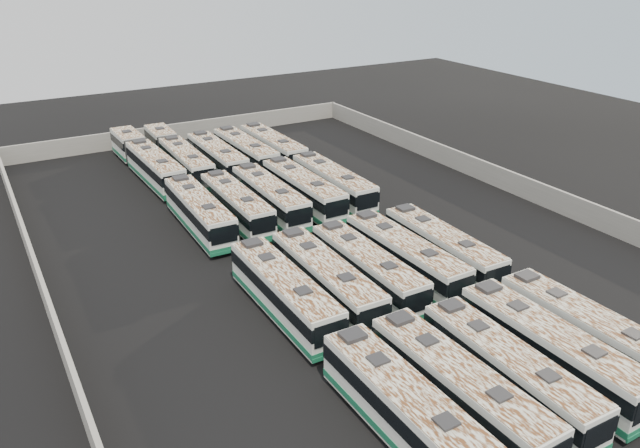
{
  "coord_description": "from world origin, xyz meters",
  "views": [
    {
      "loc": [
        -24.5,
        -40.84,
        23.18
      ],
      "look_at": [
        -0.38,
        0.81,
        1.6
      ],
      "focal_mm": 35.0,
      "sensor_mm": 36.0,
      "label": 1
    }
  ],
  "objects_px": {
    "bus_midfront_far_right": "(442,248)",
    "bus_midback_far_right": "(333,184)",
    "bus_front_far_left": "(408,413)",
    "bus_midback_left": "(237,205)",
    "bus_back_right": "(246,152)",
    "bus_front_far_right": "(589,333)",
    "bus_front_left": "(458,389)",
    "bus_front_center": "(508,371)",
    "bus_midback_center": "(270,197)",
    "bus_midfront_center": "(367,269)",
    "bus_back_center": "(217,158)",
    "bus_back_left": "(177,155)",
    "bus_midback_right": "(303,190)",
    "bus_midfront_right": "(405,257)",
    "bus_front_right": "(550,349)",
    "bus_back_far_left": "(146,159)",
    "bus_midback_far_left": "(200,212)",
    "bus_midfront_far_left": "(284,293)",
    "bus_midfront_left": "(326,280)",
    "bus_back_far_right": "(273,148)"
  },
  "relations": [
    {
      "from": "bus_midfront_far_right",
      "to": "bus_midback_far_right",
      "type": "relative_size",
      "value": 0.97
    },
    {
      "from": "bus_front_far_left",
      "to": "bus_midback_left",
      "type": "xyz_separation_m",
      "value": [
        3.45,
        29.83,
        -0.08
      ]
    },
    {
      "from": "bus_back_right",
      "to": "bus_front_far_right",
      "type": "bearing_deg",
      "value": -86.33
    },
    {
      "from": "bus_front_far_left",
      "to": "bus_front_left",
      "type": "distance_m",
      "value": 3.45
    },
    {
      "from": "bus_front_left",
      "to": "bus_midfront_far_right",
      "type": "xyz_separation_m",
      "value": [
        10.34,
        13.5,
        -0.04
      ]
    },
    {
      "from": "bus_front_far_left",
      "to": "bus_front_center",
      "type": "distance_m",
      "value": 6.87
    },
    {
      "from": "bus_midback_center",
      "to": "bus_back_right",
      "type": "relative_size",
      "value": 0.98
    },
    {
      "from": "bus_midfront_center",
      "to": "bus_back_center",
      "type": "height_order",
      "value": "bus_back_center"
    },
    {
      "from": "bus_midfront_center",
      "to": "bus_front_far_left",
      "type": "bearing_deg",
      "value": -116.03
    },
    {
      "from": "bus_front_far_right",
      "to": "bus_back_left",
      "type": "distance_m",
      "value": 47.71
    },
    {
      "from": "bus_midback_far_right",
      "to": "bus_midback_left",
      "type": "bearing_deg",
      "value": -178.54
    },
    {
      "from": "bus_midback_right",
      "to": "bus_midback_center",
      "type": "bearing_deg",
      "value": 179.78
    },
    {
      "from": "bus_back_center",
      "to": "bus_midfront_far_right",
      "type": "bearing_deg",
      "value": -76.58
    },
    {
      "from": "bus_front_left",
      "to": "bus_back_right",
      "type": "distance_m",
      "value": 44.02
    },
    {
      "from": "bus_midfront_center",
      "to": "bus_midback_left",
      "type": "height_order",
      "value": "bus_midfront_center"
    },
    {
      "from": "bus_back_center",
      "to": "bus_front_center",
      "type": "bearing_deg",
      "value": -89.64
    },
    {
      "from": "bus_front_center",
      "to": "bus_midback_right",
      "type": "xyz_separation_m",
      "value": [
        3.48,
        29.93,
        0.07
      ]
    },
    {
      "from": "bus_midback_left",
      "to": "bus_back_center",
      "type": "bearing_deg",
      "value": 76.27
    },
    {
      "from": "bus_front_far_right",
      "to": "bus_midfront_right",
      "type": "bearing_deg",
      "value": 103.16
    },
    {
      "from": "bus_midfront_right",
      "to": "bus_back_right",
      "type": "distance_m",
      "value": 29.8
    },
    {
      "from": "bus_midback_far_right",
      "to": "bus_back_center",
      "type": "xyz_separation_m",
      "value": [
        -6.81,
        13.42,
        -0.01
      ]
    },
    {
      "from": "bus_front_right",
      "to": "bus_back_far_left",
      "type": "xyz_separation_m",
      "value": [
        -10.44,
        46.59,
        -0.01
      ]
    },
    {
      "from": "bus_midback_far_left",
      "to": "bus_back_right",
      "type": "distance_m",
      "value": 17.41
    },
    {
      "from": "bus_midback_right",
      "to": "bus_back_right",
      "type": "xyz_separation_m",
      "value": [
        0.08,
        13.73,
        -0.01
      ]
    },
    {
      "from": "bus_midfront_far_left",
      "to": "bus_midfront_right",
      "type": "bearing_deg",
      "value": 1.28
    },
    {
      "from": "bus_midfront_far_left",
      "to": "bus_back_left",
      "type": "bearing_deg",
      "value": 84.32
    },
    {
      "from": "bus_front_center",
      "to": "bus_back_center",
      "type": "height_order",
      "value": "bus_back_center"
    },
    {
      "from": "bus_front_far_left",
      "to": "bus_midfront_far_right",
      "type": "xyz_separation_m",
      "value": [
        13.78,
        13.65,
        -0.06
      ]
    },
    {
      "from": "bus_midfront_far_right",
      "to": "bus_midback_center",
      "type": "bearing_deg",
      "value": 114.34
    },
    {
      "from": "bus_midfront_far_right",
      "to": "bus_midback_far_left",
      "type": "xyz_separation_m",
      "value": [
        -13.88,
        16.1,
        0.04
      ]
    },
    {
      "from": "bus_front_center",
      "to": "bus_back_right",
      "type": "relative_size",
      "value": 0.97
    },
    {
      "from": "bus_midback_right",
      "to": "bus_midfront_right",
      "type": "bearing_deg",
      "value": -90.3
    },
    {
      "from": "bus_front_far_left",
      "to": "bus_midfront_left",
      "type": "relative_size",
      "value": 1.0
    },
    {
      "from": "bus_back_right",
      "to": "bus_midback_right",
      "type": "bearing_deg",
      "value": -91.06
    },
    {
      "from": "bus_midback_left",
      "to": "bus_midback_far_right",
      "type": "xyz_separation_m",
      "value": [
        10.3,
        0.14,
        0.07
      ]
    },
    {
      "from": "bus_midback_right",
      "to": "bus_back_far_left",
      "type": "xyz_separation_m",
      "value": [
        -10.4,
        16.85,
        -0.01
      ]
    },
    {
      "from": "bus_midback_center",
      "to": "bus_midback_right",
      "type": "xyz_separation_m",
      "value": [
        3.53,
        -0.01,
        0.04
      ]
    },
    {
      "from": "bus_midfront_far_right",
      "to": "bus_midback_right",
      "type": "relative_size",
      "value": 0.97
    },
    {
      "from": "bus_midfront_center",
      "to": "bus_back_left",
      "type": "relative_size",
      "value": 0.64
    },
    {
      "from": "bus_midfront_far_left",
      "to": "bus_midfront_left",
      "type": "bearing_deg",
      "value": 2.15
    },
    {
      "from": "bus_midback_center",
      "to": "bus_midfront_right",
      "type": "bearing_deg",
      "value": -76.91
    },
    {
      "from": "bus_front_right",
      "to": "bus_front_far_right",
      "type": "bearing_deg",
      "value": -0.22
    },
    {
      "from": "bus_midback_far_left",
      "to": "bus_midback_far_right",
      "type": "distance_m",
      "value": 13.84
    },
    {
      "from": "bus_front_far_left",
      "to": "bus_midback_center",
      "type": "bearing_deg",
      "value": 77.07
    },
    {
      "from": "bus_front_center",
      "to": "bus_back_right",
      "type": "bearing_deg",
      "value": 86.49
    },
    {
      "from": "bus_front_center",
      "to": "bus_back_center",
      "type": "relative_size",
      "value": 0.98
    },
    {
      "from": "bus_midback_far_left",
      "to": "bus_back_far_left",
      "type": "height_order",
      "value": "bus_back_far_left"
    },
    {
      "from": "bus_front_left",
      "to": "bus_back_far_right",
      "type": "xyz_separation_m",
      "value": [
        10.37,
        43.38,
        0.02
      ]
    },
    {
      "from": "bus_front_left",
      "to": "bus_midback_far_left",
      "type": "height_order",
      "value": "bus_midback_far_left"
    },
    {
      "from": "bus_front_left",
      "to": "bus_back_left",
      "type": "height_order",
      "value": "bus_front_left"
    }
  ]
}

